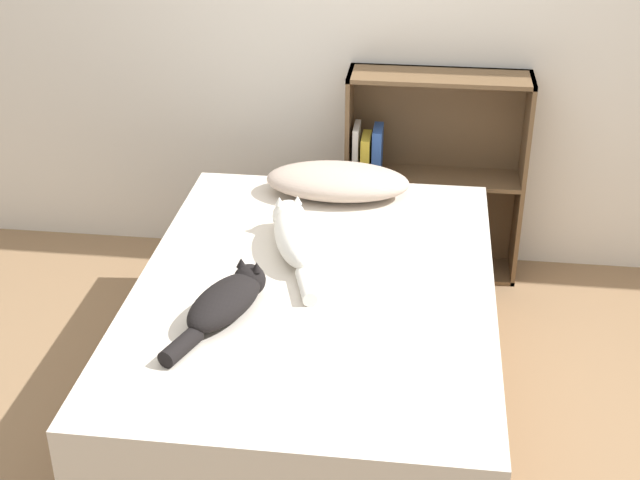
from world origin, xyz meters
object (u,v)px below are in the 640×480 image
pillow (338,181)px  cat_dark (227,300)px  bed (315,348)px  cat_light (294,235)px  bookshelf (428,171)px

pillow → cat_dark: 1.04m
bed → cat_dark: cat_dark is taller
cat_light → cat_dark: (-0.16, -0.48, -0.01)m
cat_light → bookshelf: bookshelf is taller
pillow → cat_dark: (-0.27, -1.00, -0.01)m
bed → cat_dark: bearing=-137.4°
cat_light → bookshelf: size_ratio=0.63×
bed → cat_light: size_ratio=2.99×
cat_dark → pillow: bearing=5.4°
bed → cat_light: cat_light is taller
cat_dark → bookshelf: bearing=-3.9°
cat_light → bookshelf: 1.10m
cat_light → cat_dark: cat_light is taller
bookshelf → cat_light: bearing=-117.4°
pillow → cat_dark: cat_dark is taller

